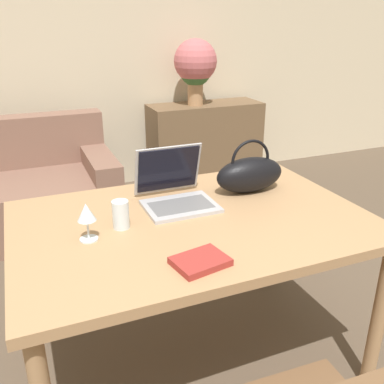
{
  "coord_description": "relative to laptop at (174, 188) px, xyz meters",
  "views": [
    {
      "loc": [
        -0.53,
        -0.79,
        1.52
      ],
      "look_at": [
        0.09,
        0.69,
        0.87
      ],
      "focal_mm": 40.0,
      "sensor_mm": 36.0,
      "label": 1
    }
  ],
  "objects": [
    {
      "name": "wall_back",
      "position": [
        -0.08,
        2.31,
        0.53
      ],
      "size": [
        10.0,
        0.06,
        2.7
      ],
      "color": "beige",
      "rests_on": "ground_plane"
    },
    {
      "name": "dining_table",
      "position": [
        0.01,
        -0.19,
        -0.14
      ],
      "size": [
        1.46,
        0.98,
        0.75
      ],
      "color": "#A87F56",
      "rests_on": "ground_plane"
    },
    {
      "name": "sideboard",
      "position": [
        1.05,
        2.01,
        -0.43
      ],
      "size": [
        1.08,
        0.4,
        0.78
      ],
      "color": "brown",
      "rests_on": "ground_plane"
    },
    {
      "name": "laptop",
      "position": [
        0.0,
        0.0,
        0.0
      ],
      "size": [
        0.31,
        0.32,
        0.25
      ],
      "color": "#ADADB2",
      "rests_on": "dining_table"
    },
    {
      "name": "drinking_glass",
      "position": [
        -0.29,
        -0.16,
        -0.01
      ],
      "size": [
        0.07,
        0.07,
        0.11
      ],
      "color": "silver",
      "rests_on": "dining_table"
    },
    {
      "name": "wine_glass",
      "position": [
        -0.42,
        -0.21,
        0.04
      ],
      "size": [
        0.07,
        0.07,
        0.15
      ],
      "color": "silver",
      "rests_on": "dining_table"
    },
    {
      "name": "handbag",
      "position": [
        0.38,
        -0.02,
        0.02
      ],
      "size": [
        0.34,
        0.15,
        0.26
      ],
      "color": "black",
      "rests_on": "dining_table"
    },
    {
      "name": "flower_vase",
      "position": [
        0.94,
        1.99,
        0.32
      ],
      "size": [
        0.39,
        0.39,
        0.59
      ],
      "color": "tan",
      "rests_on": "sideboard"
    },
    {
      "name": "book",
      "position": [
        -0.11,
        -0.54,
        -0.05
      ],
      "size": [
        0.2,
        0.17,
        0.02
      ],
      "rotation": [
        0.0,
        0.0,
        0.19
      ],
      "color": "maroon",
      "rests_on": "dining_table"
    }
  ]
}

